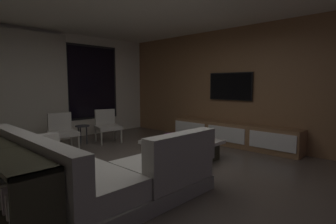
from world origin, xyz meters
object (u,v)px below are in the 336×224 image
object	(u,v)px
coffee_table	(182,149)
side_stool	(82,129)
sectional_couch	(88,173)
book_stack_on_coffee_table	(172,137)
accent_chair_by_curtain	(62,129)
console_table_behind_couch	(2,180)
media_console	(233,135)
accent_chair_near_window	(107,124)
mounted_tv	(230,86)

from	to	relation	value
coffee_table	side_stool	world-z (taller)	side_stool
side_stool	sectional_couch	bearing A→B (deg)	-116.74
book_stack_on_coffee_table	sectional_couch	bearing A→B (deg)	-169.23
accent_chair_by_curtain	console_table_behind_couch	size ratio (longest dim) A/B	0.37
coffee_table	media_console	size ratio (longest dim) A/B	0.37
accent_chair_near_window	console_table_behind_couch	xyz separation A→B (m)	(-2.84, -2.41, -0.02)
sectional_couch	book_stack_on_coffee_table	bearing A→B (deg)	10.77
coffee_table	media_console	bearing A→B (deg)	-3.27
coffee_table	accent_chair_near_window	world-z (taller)	accent_chair_near_window
accent_chair_near_window	coffee_table	bearing A→B (deg)	-87.24
mounted_tv	media_console	bearing A→B (deg)	-132.48
console_table_behind_couch	side_stool	bearing A→B (deg)	48.12
coffee_table	console_table_behind_couch	bearing A→B (deg)	-178.54
book_stack_on_coffee_table	accent_chair_near_window	xyz separation A→B (m)	(-0.02, 2.16, 0.01)
accent_chair_near_window	mounted_tv	xyz separation A→B (m)	(1.94, -2.23, 0.92)
coffee_table	accent_chair_by_curtain	xyz separation A→B (m)	(-1.22, 2.35, 0.25)
coffee_table	mounted_tv	distance (m)	2.17
book_stack_on_coffee_table	mounted_tv	world-z (taller)	mounted_tv
sectional_couch	coffee_table	size ratio (longest dim) A/B	2.16
console_table_behind_couch	coffee_table	bearing A→B (deg)	1.46
book_stack_on_coffee_table	mounted_tv	bearing A→B (deg)	-1.85
coffee_table	sectional_couch	bearing A→B (deg)	-174.27
mounted_tv	console_table_behind_couch	bearing A→B (deg)	-177.86
media_console	accent_chair_near_window	bearing A→B (deg)	126.01
console_table_behind_couch	media_console	bearing A→B (deg)	-0.24
side_stool	console_table_behind_couch	xyz separation A→B (m)	(-2.23, -2.49, 0.04)
sectional_couch	console_table_behind_couch	world-z (taller)	sectional_couch
sectional_couch	media_console	size ratio (longest dim) A/B	0.81
coffee_table	mounted_tv	world-z (taller)	mounted_tv
accent_chair_by_curtain	mounted_tv	bearing A→B (deg)	-36.31
book_stack_on_coffee_table	console_table_behind_couch	bearing A→B (deg)	-175.18
mounted_tv	book_stack_on_coffee_table	bearing A→B (deg)	178.15
media_console	mounted_tv	xyz separation A→B (m)	(0.18, 0.20, 1.10)
accent_chair_near_window	media_console	xyz separation A→B (m)	(1.76, -2.42, -0.18)
media_console	console_table_behind_couch	world-z (taller)	console_table_behind_couch
sectional_couch	mounted_tv	bearing A→B (deg)	4.55
side_stool	accent_chair_near_window	bearing A→B (deg)	-7.87
accent_chair_near_window	accent_chair_by_curtain	world-z (taller)	same
sectional_couch	accent_chair_near_window	xyz separation A→B (m)	(1.93, 2.54, 0.14)
media_console	sectional_couch	bearing A→B (deg)	-178.29
accent_chair_near_window	accent_chair_by_curtain	size ratio (longest dim) A/B	1.00
accent_chair_near_window	side_stool	size ratio (longest dim) A/B	1.70
book_stack_on_coffee_table	accent_chair_by_curtain	size ratio (longest dim) A/B	0.37
side_stool	book_stack_on_coffee_table	bearing A→B (deg)	-74.44
mounted_tv	accent_chair_near_window	bearing A→B (deg)	131.11
sectional_couch	console_table_behind_couch	xyz separation A→B (m)	(-0.91, 0.13, 0.12)
accent_chair_near_window	mounted_tv	world-z (taller)	mounted_tv
book_stack_on_coffee_table	console_table_behind_couch	size ratio (longest dim) A/B	0.14
book_stack_on_coffee_table	accent_chair_by_curtain	world-z (taller)	accent_chair_by_curtain
coffee_table	mounted_tv	xyz separation A→B (m)	(1.83, 0.10, 1.16)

